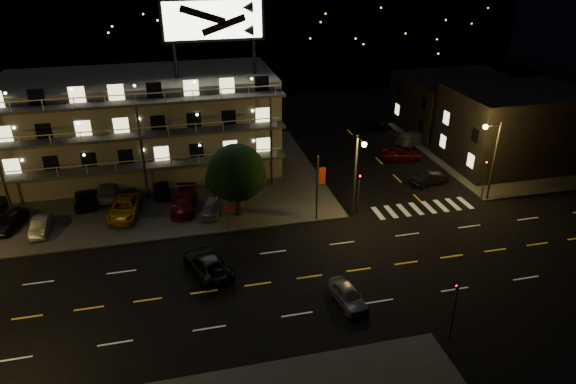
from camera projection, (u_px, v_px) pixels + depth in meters
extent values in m
plane|color=black|center=(284.00, 281.00, 38.73)|extent=(140.00, 140.00, 0.00)
cube|color=#393836|center=(109.00, 186.00, 53.19)|extent=(44.00, 24.00, 0.15)
cube|color=#393836|center=(487.00, 150.00, 62.37)|extent=(16.00, 24.00, 0.15)
cube|color=gray|center=(143.00, 126.00, 55.32)|extent=(28.00, 12.00, 10.00)
cube|color=gray|center=(137.00, 78.00, 52.98)|extent=(28.00, 12.00, 0.50)
cube|color=#393836|center=(145.00, 167.00, 50.13)|extent=(28.00, 1.80, 0.25)
cube|color=#393836|center=(141.00, 136.00, 48.71)|extent=(28.00, 1.80, 0.25)
cube|color=#393836|center=(136.00, 103.00, 47.28)|extent=(28.00, 1.80, 0.25)
cylinder|color=black|center=(175.00, 60.00, 51.18)|extent=(0.36, 0.36, 3.50)
cylinder|color=black|center=(254.00, 56.00, 52.85)|extent=(0.36, 0.36, 3.50)
cube|color=black|center=(213.00, 20.00, 50.35)|extent=(10.20, 0.50, 4.20)
cube|color=white|center=(213.00, 20.00, 50.09)|extent=(9.60, 0.06, 3.60)
cube|color=black|center=(514.00, 128.00, 57.03)|extent=(14.00, 10.00, 8.50)
cube|color=black|center=(457.00, 104.00, 67.81)|extent=(14.00, 12.00, 7.00)
cube|color=black|center=(198.00, 6.00, 94.35)|extent=(120.00, 20.00, 24.00)
cylinder|color=#2D2D30|center=(355.00, 177.00, 45.95)|extent=(0.20, 0.20, 8.00)
cylinder|color=#2D2D30|center=(361.00, 140.00, 43.56)|extent=(0.12, 1.80, 0.12)
sphere|color=gold|center=(364.00, 144.00, 42.91)|extent=(0.44, 0.44, 0.44)
cylinder|color=#2D2D30|center=(494.00, 163.00, 48.87)|extent=(0.20, 0.20, 8.00)
cylinder|color=#2D2D30|center=(493.00, 125.00, 47.01)|extent=(1.80, 0.12, 0.12)
sphere|color=gold|center=(485.00, 127.00, 46.89)|extent=(0.44, 0.44, 0.44)
cylinder|color=#2D2D30|center=(358.00, 197.00, 47.21)|extent=(0.14, 0.14, 3.60)
imported|color=black|center=(360.00, 174.00, 46.18)|extent=(0.20, 0.16, 1.00)
sphere|color=#FF0C0C|center=(360.00, 176.00, 46.12)|extent=(0.14, 0.14, 0.14)
cylinder|color=#2D2D30|center=(453.00, 316.00, 32.40)|extent=(0.14, 0.14, 3.60)
imported|color=black|center=(458.00, 286.00, 31.38)|extent=(0.20, 0.16, 1.00)
sphere|color=#FF0C0C|center=(457.00, 286.00, 31.53)|extent=(0.14, 0.14, 0.14)
cylinder|color=#2D2D30|center=(484.00, 183.00, 49.92)|extent=(0.14, 0.14, 3.60)
imported|color=black|center=(488.00, 161.00, 48.90)|extent=(0.16, 0.20, 1.00)
sphere|color=#FF0C0C|center=(487.00, 162.00, 48.91)|extent=(0.14, 0.14, 0.14)
cylinder|color=#2D2D30|center=(317.00, 188.00, 45.66)|extent=(0.16, 0.16, 6.40)
cube|color=red|center=(322.00, 176.00, 45.22)|extent=(0.60, 0.04, 1.60)
cylinder|color=#2D2D30|center=(229.00, 218.00, 45.10)|extent=(0.08, 0.08, 2.20)
cylinder|color=red|center=(228.00, 208.00, 44.59)|extent=(0.91, 0.04, 0.91)
cylinder|color=black|center=(238.00, 203.00, 47.12)|extent=(0.51, 0.51, 2.43)
sphere|color=black|center=(237.00, 173.00, 45.77)|extent=(5.26, 5.26, 5.26)
sphere|color=black|center=(223.00, 178.00, 46.14)|extent=(3.24, 3.24, 3.24)
sphere|color=black|center=(250.00, 178.00, 45.83)|extent=(3.03, 3.03, 3.03)
imported|color=black|center=(9.00, 221.00, 45.11)|extent=(2.90, 4.52, 1.43)
imported|color=gray|center=(41.00, 226.00, 44.56)|extent=(1.46, 3.90, 1.27)
imported|color=#C38B12|center=(125.00, 208.00, 47.15)|extent=(3.19, 5.69, 1.50)
imported|color=#5B0D0F|center=(184.00, 201.00, 48.35)|extent=(2.96, 5.56, 1.53)
imported|color=gray|center=(212.00, 206.00, 47.60)|extent=(2.70, 4.38, 1.39)
imported|color=black|center=(86.00, 199.00, 49.16)|extent=(2.57, 4.68, 1.24)
imported|color=gray|center=(107.00, 190.00, 50.64)|extent=(2.12, 4.89, 1.40)
imported|color=black|center=(162.00, 188.00, 51.16)|extent=(1.92, 4.12, 1.36)
imported|color=#5B0D0F|center=(238.00, 178.00, 53.30)|extent=(1.90, 4.13, 1.31)
imported|color=black|center=(430.00, 178.00, 53.59)|extent=(4.29, 2.26, 1.34)
imported|color=#5B0D0F|center=(401.00, 154.00, 59.62)|extent=(5.14, 3.06, 1.34)
imported|color=gray|center=(414.00, 138.00, 64.19)|extent=(5.71, 3.91, 1.54)
imported|color=black|center=(376.00, 123.00, 69.25)|extent=(4.58, 2.98, 1.45)
imported|color=gray|center=(348.00, 295.00, 36.05)|extent=(2.14, 4.16, 1.36)
imported|color=black|center=(207.00, 264.00, 39.38)|extent=(4.00, 6.03, 1.54)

